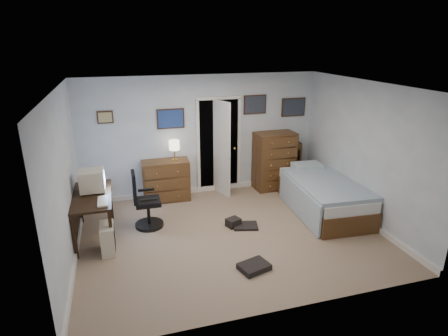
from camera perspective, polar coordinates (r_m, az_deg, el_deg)
The scene contains 15 objects.
floor at distance 6.52m, azimuth 0.97°, elevation -10.07°, with size 5.00×4.00×0.02m, color gray.
computer_desk at distance 6.54m, azimuth -20.16°, elevation -5.36°, with size 0.61×1.33×0.77m.
crt_monitor at distance 6.54m, azimuth -19.47°, elevation -1.83°, with size 0.40×0.37×0.37m.
keyboard at distance 6.13m, azimuth -17.99°, elevation -4.85°, with size 0.15×0.41×0.02m, color beige.
pc_tower at distance 6.19m, azimuth -17.29°, elevation -10.22°, with size 0.21×0.43×0.46m.
office_chair at distance 6.72m, azimuth -11.99°, elevation -5.68°, with size 0.50×0.51×1.04m.
media_stack at distance 7.60m, azimuth -19.80°, elevation -3.70°, with size 0.15×0.15×0.74m, color maroon.
low_dresser at distance 7.76m, azimuth -8.82°, elevation -1.87°, with size 0.94×0.47×0.84m, color #56381B.
table_lamp at distance 7.56m, azimuth -7.60°, elevation 3.37°, with size 0.22×0.22×0.41m.
doorway at distance 8.26m, azimuth -1.37°, elevation 3.91°, with size 0.96×1.12×2.05m.
tall_dresser at distance 8.28m, azimuth 7.65°, elevation 1.11°, with size 0.86×0.51×1.26m, color #56381B.
headboard_bookcase at distance 8.46m, azimuth 7.99°, elevation 0.68°, with size 1.10×0.29×0.98m.
bed at distance 7.45m, azimuth 14.84°, elevation -3.96°, with size 1.27×2.20×0.70m.
wall_posters at distance 7.88m, azimuth 0.73°, elevation 8.72°, with size 4.38×0.04×0.60m.
floor_clutter at distance 6.19m, azimuth 3.29°, elevation -11.25°, with size 0.80×1.68×0.15m.
Camera 1 is at (-1.70, -5.43, 3.18)m, focal length 30.00 mm.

